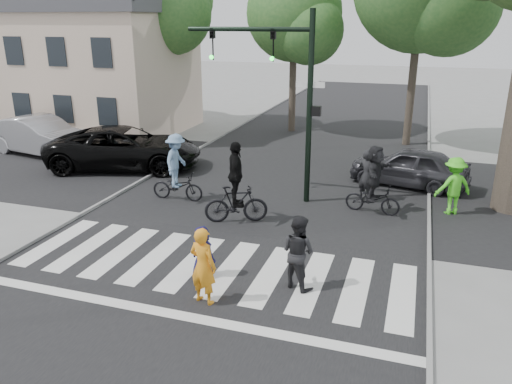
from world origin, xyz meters
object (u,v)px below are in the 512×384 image
cyclist_right (374,183)px  cyclist_left (177,172)px  pedestrian_child (202,252)px  cyclist_mid (236,190)px  traffic_signal (284,80)px  pedestrian_woman (203,266)px  car_grey (409,167)px  car_suv (125,148)px  car_silver (40,136)px  pedestrian_adult (298,252)px

cyclist_right → cyclist_left: bearing=-172.7°
pedestrian_child → cyclist_left: bearing=-45.7°
cyclist_mid → cyclist_right: cyclist_mid is taller
cyclist_mid → cyclist_right: bearing=28.2°
traffic_signal → cyclist_left: (-3.25, -1.17, -2.94)m
pedestrian_woman → cyclist_right: cyclist_right is taller
pedestrian_child → car_grey: bearing=-104.9°
traffic_signal → cyclist_left: 4.53m
cyclist_right → car_suv: 10.12m
cyclist_mid → car_grey: 6.98m
cyclist_left → pedestrian_woman: bearing=-58.7°
cyclist_mid → car_silver: size_ratio=0.48×
pedestrian_adult → cyclist_left: bearing=-15.4°
car_grey → pedestrian_child: bearing=-14.0°
car_grey → pedestrian_adult: bearing=-1.5°
cyclist_mid → car_grey: size_ratio=0.59×
pedestrian_adult → car_grey: (2.08, 8.30, -0.15)m
pedestrian_child → cyclist_mid: size_ratio=0.52×
cyclist_left → car_silver: size_ratio=0.44×
car_suv → car_grey: 10.95m
traffic_signal → pedestrian_child: (-0.32, -5.74, -3.28)m
car_suv → car_grey: car_suv is taller
cyclist_mid → car_suv: cyclist_mid is taller
traffic_signal → car_suv: (-6.94, 1.59, -3.07)m
cyclist_right → car_grey: 3.31m
pedestrian_woman → cyclist_left: 6.55m
cyclist_left → cyclist_right: 6.30m
car_suv → car_silver: car_silver is taller
pedestrian_child → cyclist_left: (-2.92, 4.57, 0.34)m
traffic_signal → car_grey: traffic_signal is taller
traffic_signal → car_suv: 7.75m
traffic_signal → cyclist_left: traffic_signal is taller
traffic_signal → car_silver: bearing=168.6°
cyclist_mid → car_suv: (-6.20, 3.95, -0.16)m
pedestrian_adult → car_suv: pedestrian_adult is taller
car_grey → pedestrian_woman: bearing=-9.1°
cyclist_right → pedestrian_child: bearing=-121.7°
pedestrian_adult → car_suv: size_ratio=0.28×
car_silver → car_grey: size_ratio=1.23×
pedestrian_child → cyclist_right: cyclist_right is taller
pedestrian_woman → cyclist_right: 7.00m
pedestrian_adult → cyclist_mid: (-2.61, 3.13, 0.14)m
pedestrian_adult → cyclist_left: 6.70m
car_silver → cyclist_right: bearing=-90.2°
cyclist_mid → traffic_signal: bearing=72.6°
cyclist_left → car_grey: (7.19, 3.96, -0.26)m
pedestrian_woman → car_suv: (-7.09, 8.34, -0.02)m
pedestrian_child → pedestrian_adult: pedestrian_adult is taller
traffic_signal → car_grey: bearing=35.3°
car_suv → cyclist_right: bearing=-117.6°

